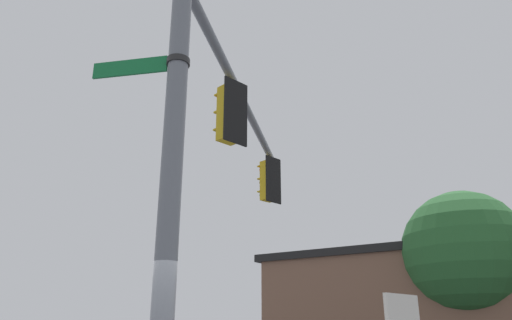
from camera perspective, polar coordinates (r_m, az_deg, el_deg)
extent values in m
cylinder|color=slate|center=(5.61, -10.13, -3.30)|extent=(0.26, 0.26, 6.67)
cylinder|color=slate|center=(10.31, -1.10, 6.06)|extent=(6.81, 4.72, 0.17)
cylinder|color=black|center=(8.96, -3.11, 9.02)|extent=(0.08, 0.08, 0.18)
cube|color=gold|center=(8.68, -3.18, 5.46)|extent=(0.36, 0.30, 1.05)
sphere|color=red|center=(8.97, -3.95, 7.12)|extent=(0.22, 0.22, 0.22)
cube|color=gold|center=(9.02, -4.02, 7.64)|extent=(0.24, 0.20, 0.03)
sphere|color=brown|center=(8.81, -4.00, 5.08)|extent=(0.22, 0.22, 0.22)
cube|color=gold|center=(8.87, -4.07, 5.62)|extent=(0.24, 0.20, 0.03)
sphere|color=#0F4C19|center=(8.67, -4.05, 2.98)|extent=(0.22, 0.22, 0.22)
cube|color=gold|center=(8.73, -4.12, 3.55)|extent=(0.24, 0.20, 0.03)
cube|color=black|center=(8.57, -2.43, 5.80)|extent=(0.54, 0.03, 1.22)
cylinder|color=black|center=(12.71, 1.49, 0.14)|extent=(0.08, 0.08, 0.18)
cube|color=gold|center=(12.51, 1.51, -2.51)|extent=(0.36, 0.30, 1.05)
sphere|color=red|center=(12.74, 0.89, -1.18)|extent=(0.22, 0.22, 0.22)
cube|color=gold|center=(12.79, 0.82, -0.78)|extent=(0.24, 0.20, 0.03)
sphere|color=brown|center=(12.64, 0.90, -2.69)|extent=(0.22, 0.22, 0.22)
cube|color=gold|center=(12.68, 0.83, -2.28)|extent=(0.24, 0.20, 0.03)
sphere|color=#0F4C19|center=(12.54, 0.90, -4.22)|extent=(0.22, 0.22, 0.22)
cube|color=gold|center=(12.58, 0.84, -3.80)|extent=(0.24, 0.20, 0.03)
cube|color=black|center=(12.40, 2.08, -2.35)|extent=(0.54, 0.03, 1.22)
cube|color=#147238|center=(6.51, -14.75, 10.58)|extent=(0.60, 0.86, 0.22)
cube|color=white|center=(6.50, -14.70, 10.61)|extent=(0.58, 0.85, 0.04)
cylinder|color=#262626|center=(6.27, -9.22, 11.38)|extent=(0.30, 0.30, 0.08)
cube|color=brown|center=(20.34, 22.99, -16.85)|extent=(8.58, 14.84, 4.48)
cube|color=#193F1E|center=(23.38, 24.34, -16.29)|extent=(3.82, 12.44, 0.30)
cube|color=black|center=(20.53, 22.10, -10.22)|extent=(8.93, 15.43, 0.30)
sphere|color=#28602D|center=(18.36, 23.53, -9.95)|extent=(4.22, 4.22, 4.22)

